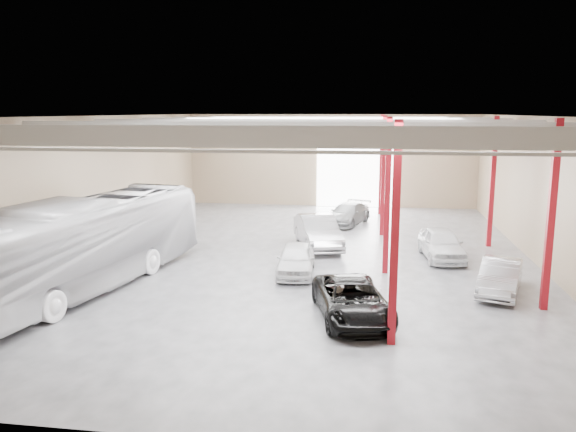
% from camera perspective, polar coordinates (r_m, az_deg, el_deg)
% --- Properties ---
extents(depot_shell, '(22.12, 32.12, 7.06)m').
position_cam_1_polar(depot_shell, '(27.70, 2.37, 5.93)').
color(depot_shell, '#47474C').
rests_on(depot_shell, ground).
extents(coach_bus, '(5.59, 13.89, 3.77)m').
position_cam_1_polar(coach_bus, '(24.44, -20.00, -2.68)').
color(coach_bus, silver).
rests_on(coach_bus, ground).
extents(black_sedan, '(3.42, 5.39, 1.39)m').
position_cam_1_polar(black_sedan, '(20.08, 6.54, -8.46)').
color(black_sedan, black).
rests_on(black_sedan, ground).
extents(car_row_a, '(1.93, 4.16, 1.38)m').
position_cam_1_polar(car_row_a, '(25.24, 0.81, -4.41)').
color(car_row_a, silver).
rests_on(car_row_a, ground).
extents(car_row_b, '(3.28, 5.52, 1.72)m').
position_cam_1_polar(car_row_b, '(30.18, 3.05, -1.60)').
color(car_row_b, '#ABAAAF').
rests_on(car_row_b, ground).
extents(car_row_c, '(3.29, 5.01, 1.35)m').
position_cam_1_polar(car_row_c, '(36.60, 6.07, 0.22)').
color(car_row_c, gray).
rests_on(car_row_c, ground).
extents(car_right_near, '(2.62, 4.40, 1.37)m').
position_cam_1_polar(car_right_near, '(24.21, 20.75, -5.79)').
color(car_right_near, '#ABAAAF').
rests_on(car_right_near, ground).
extents(car_right_far, '(2.23, 4.61, 1.52)m').
position_cam_1_polar(car_right_far, '(28.86, 15.32, -2.73)').
color(car_right_far, silver).
rests_on(car_right_far, ground).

